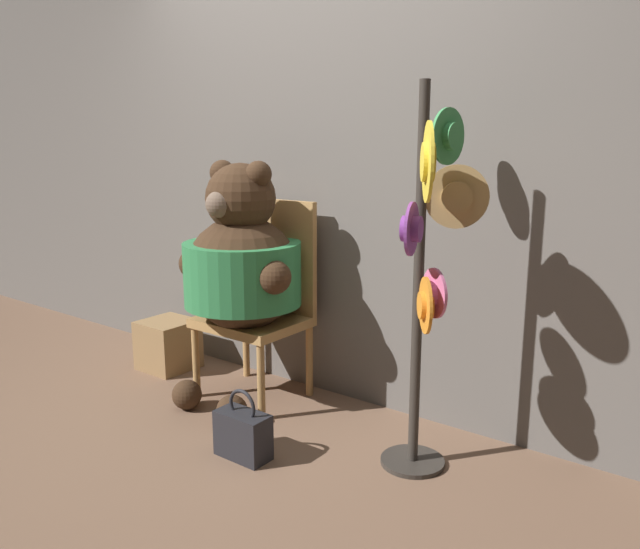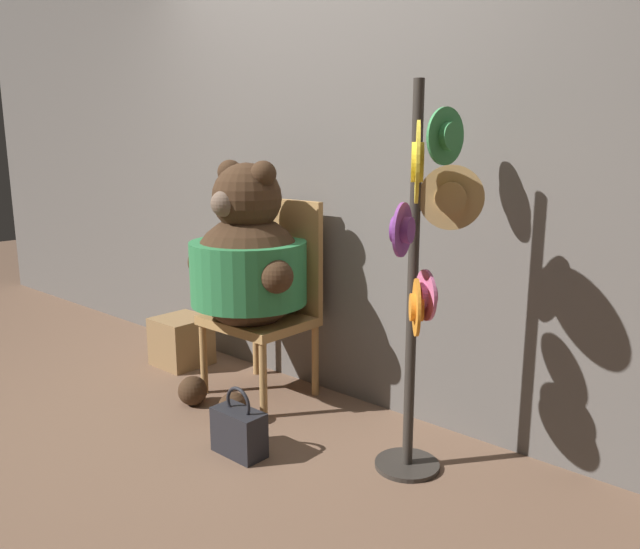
# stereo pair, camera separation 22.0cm
# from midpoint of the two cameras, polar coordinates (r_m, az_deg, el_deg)

# --- Properties ---
(ground_plane) EXTENTS (14.00, 14.00, 0.00)m
(ground_plane) POSITION_cam_midpoint_polar(r_m,az_deg,el_deg) (3.18, -6.20, -13.83)
(ground_plane) COLOR brown
(wall_back) EXTENTS (8.00, 0.10, 2.66)m
(wall_back) POSITION_cam_midpoint_polar(r_m,az_deg,el_deg) (3.41, 2.83, 11.13)
(wall_back) COLOR #66605B
(wall_back) RESTS_ON ground_plane
(chair) EXTENTS (0.54, 0.45, 1.07)m
(chair) POSITION_cam_midpoint_polar(r_m,az_deg,el_deg) (3.45, -2.74, -1.85)
(chair) COLOR #B2844C
(chair) RESTS_ON ground_plane
(teddy_bear) EXTENTS (0.74, 0.66, 1.29)m
(teddy_bear) POSITION_cam_midpoint_polar(r_m,az_deg,el_deg) (3.29, -4.76, 0.88)
(teddy_bear) COLOR #3D2819
(teddy_bear) RESTS_ON ground_plane
(hat_display_rack) EXTENTS (0.38, 0.58, 1.62)m
(hat_display_rack) POSITION_cam_midpoint_polar(r_m,az_deg,el_deg) (2.51, 11.80, 1.29)
(hat_display_rack) COLOR #332D28
(hat_display_rack) RESTS_ON ground_plane
(handbag_on_ground) EXTENTS (0.25, 0.13, 0.32)m
(handbag_on_ground) POSITION_cam_midpoint_polar(r_m,az_deg,el_deg) (2.89, -5.20, -14.07)
(handbag_on_ground) COLOR #232328
(handbag_on_ground) RESTS_ON ground_plane
(wooden_crate) EXTENTS (0.30, 0.30, 0.30)m
(wooden_crate) POSITION_cam_midpoint_polar(r_m,az_deg,el_deg) (4.03, -11.02, -5.99)
(wooden_crate) COLOR #937047
(wooden_crate) RESTS_ON ground_plane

